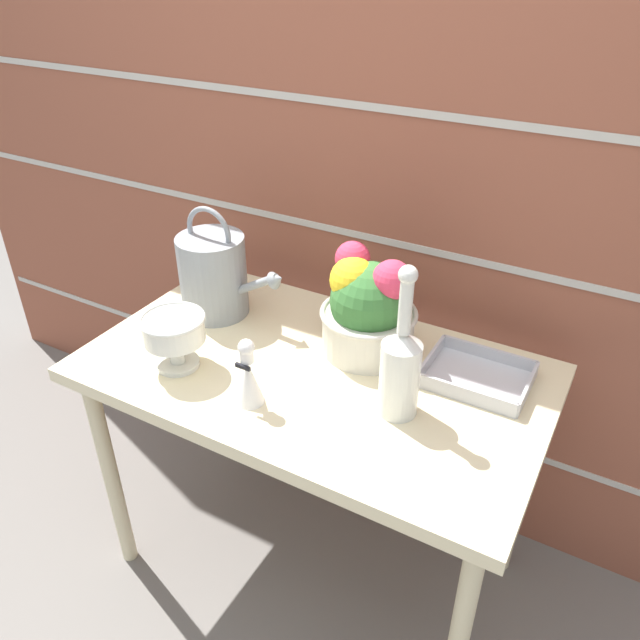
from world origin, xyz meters
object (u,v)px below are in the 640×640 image
(flower_planter, at_px, (368,307))
(watering_can, at_px, (214,274))
(glass_decanter, at_px, (400,367))
(wire_tray, at_px, (477,377))
(figurine_vase, at_px, (248,377))
(crystal_pedestal_bowl, at_px, (174,332))

(flower_planter, bearing_deg, watering_can, -175.21)
(glass_decanter, height_order, wire_tray, glass_decanter)
(watering_can, height_order, glass_decanter, glass_decanter)
(flower_planter, xyz_separation_m, figurine_vase, (-0.14, -0.32, -0.06))
(crystal_pedestal_bowl, bearing_deg, watering_can, 106.26)
(watering_can, xyz_separation_m, crystal_pedestal_bowl, (0.08, -0.26, -0.02))
(watering_can, xyz_separation_m, flower_planter, (0.45, 0.04, 0.01))
(watering_can, bearing_deg, figurine_vase, -42.50)
(crystal_pedestal_bowl, relative_size, wire_tray, 0.65)
(watering_can, relative_size, glass_decanter, 0.90)
(wire_tray, bearing_deg, flower_planter, -178.19)
(crystal_pedestal_bowl, distance_m, wire_tray, 0.74)
(glass_decanter, relative_size, wire_tray, 1.49)
(crystal_pedestal_bowl, bearing_deg, glass_decanter, 11.14)
(flower_planter, bearing_deg, crystal_pedestal_bowl, -141.84)
(flower_planter, relative_size, figurine_vase, 1.64)
(crystal_pedestal_bowl, distance_m, glass_decanter, 0.56)
(watering_can, height_order, wire_tray, watering_can)
(glass_decanter, bearing_deg, watering_can, 166.35)
(figurine_vase, bearing_deg, crystal_pedestal_bowl, 173.38)
(glass_decanter, bearing_deg, crystal_pedestal_bowl, -168.86)
(flower_planter, height_order, glass_decanter, glass_decanter)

